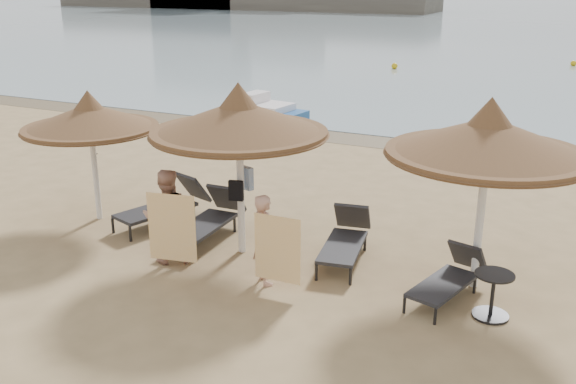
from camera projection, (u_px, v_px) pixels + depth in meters
name	position (u px, v px, depth m)	size (l,w,h in m)	color
ground	(217.00, 262.00, 11.17)	(160.00, 160.00, 0.00)	tan
sea	(558.00, 15.00, 79.40)	(200.00, 140.00, 0.03)	gray
wet_sand_strip	(383.00, 142.00, 19.19)	(200.00, 1.60, 0.01)	brown
palapa_left	(90.00, 118.00, 12.49)	(2.66, 2.66, 2.64)	white
palapa_center	(239.00, 119.00, 10.81)	(3.08, 3.08, 3.05)	white
palapa_right	(488.00, 138.00, 9.52)	(3.08, 3.08, 3.06)	white
lounger_far_left	(167.00, 203.00, 12.82)	(1.24, 2.10, 0.89)	black
lounger_near_left	(210.00, 218.00, 12.08)	(0.73, 2.00, 0.88)	black
lounger_near_right	(346.00, 238.00, 11.21)	(0.93, 1.96, 0.84)	black
lounger_far_right	(450.00, 277.00, 9.85)	(0.97, 1.77, 0.75)	black
side_table	(492.00, 297.00, 9.27)	(0.57, 0.57, 0.69)	black
person_left	(166.00, 209.00, 10.89)	(0.89, 0.58, 1.93)	tan
person_right	(265.00, 232.00, 10.15)	(0.80, 0.52, 1.74)	tan
towel_left	(172.00, 228.00, 10.49)	(0.82, 0.19, 1.17)	orange
towel_right	(277.00, 249.00, 9.83)	(0.77, 0.04, 1.08)	orange
bag_patterned	(246.00, 178.00, 11.32)	(0.34, 0.21, 0.41)	silver
bag_dark	(236.00, 191.00, 11.07)	(0.26, 0.14, 0.36)	black
pedal_boat	(265.00, 116.00, 20.76)	(2.60, 1.75, 1.13)	#245EA6
buoy_left	(395.00, 66.00, 33.99)	(0.33, 0.33, 0.33)	gold
buoy_mid	(573.00, 63.00, 35.13)	(0.31, 0.31, 0.31)	gold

